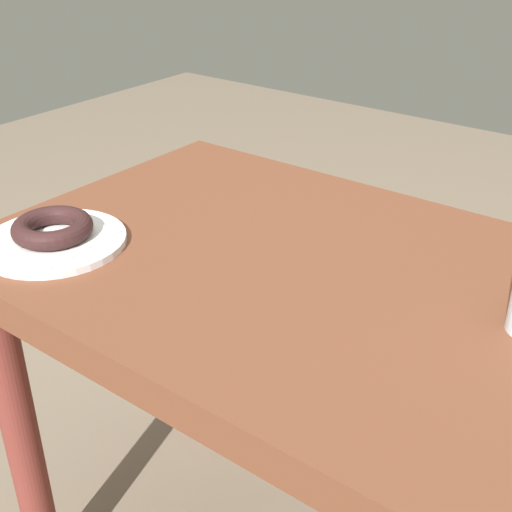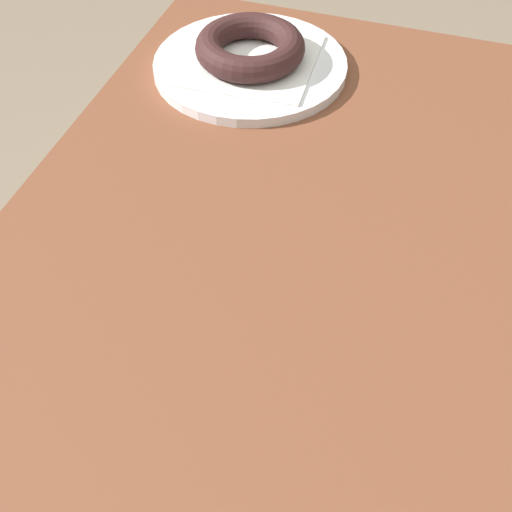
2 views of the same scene
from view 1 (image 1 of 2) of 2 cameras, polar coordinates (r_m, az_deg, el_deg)
table at (r=1.01m, az=3.89°, el=-6.51°), size 0.94×0.62×0.73m
plate_chocolate_ring at (r=1.04m, az=-16.62°, el=1.18°), size 0.21×0.21×0.01m
napkin_chocolate_ring at (r=1.04m, az=-16.68°, el=1.52°), size 0.15×0.15×0.00m
donut_chocolate_ring at (r=1.03m, az=-16.80°, el=2.31°), size 0.12×0.12×0.03m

